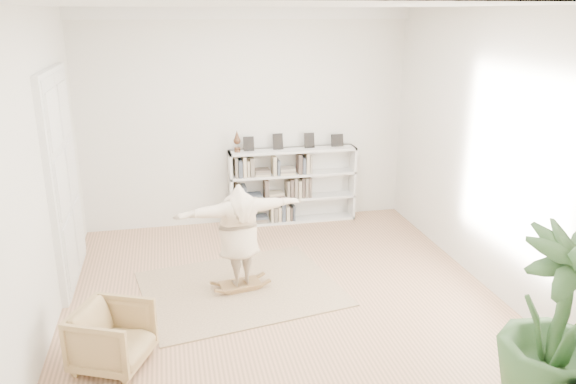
% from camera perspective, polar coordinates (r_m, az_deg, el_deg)
% --- Properties ---
extents(floor, '(6.00, 6.00, 0.00)m').
position_cam_1_polar(floor, '(7.32, -0.43, -11.02)').
color(floor, '#906B4A').
rests_on(floor, ground).
extents(room_shell, '(6.00, 6.00, 6.00)m').
position_cam_1_polar(room_shell, '(9.30, -4.39, 17.67)').
color(room_shell, silver).
rests_on(room_shell, floor).
extents(doors, '(0.09, 1.78, 2.92)m').
position_cam_1_polar(doors, '(7.99, -21.82, 1.05)').
color(doors, white).
rests_on(doors, floor).
extents(bookshelf, '(2.20, 0.35, 1.64)m').
position_cam_1_polar(bookshelf, '(9.76, 0.44, 0.59)').
color(bookshelf, silver).
rests_on(bookshelf, floor).
extents(armchair, '(0.95, 0.94, 0.66)m').
position_cam_1_polar(armchair, '(6.27, -17.42, -13.86)').
color(armchair, tan).
rests_on(armchair, floor).
extents(rug, '(2.81, 2.41, 0.02)m').
position_cam_1_polar(rug, '(7.63, -4.84, -9.75)').
color(rug, tan).
rests_on(rug, floor).
extents(rocker_board, '(0.57, 0.40, 0.11)m').
position_cam_1_polar(rocker_board, '(7.60, -4.85, -9.35)').
color(rocker_board, brown).
rests_on(rocker_board, rug).
extents(person, '(1.75, 0.75, 1.38)m').
position_cam_1_polar(person, '(7.29, -5.01, -4.08)').
color(person, beige).
rests_on(person, rocker_board).
extents(houseplant, '(1.30, 1.30, 1.78)m').
position_cam_1_polar(houseplant, '(5.61, 25.78, -12.28)').
color(houseplant, '#2E5229').
rests_on(houseplant, floor).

